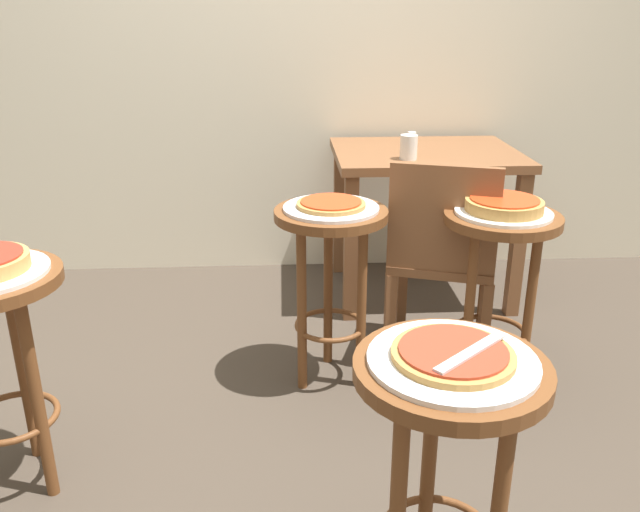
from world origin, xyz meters
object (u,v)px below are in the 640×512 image
Objects in this scene: stool_foreground at (446,433)px; stool_leftside at (498,260)px; wooden_chair at (442,255)px; pizza_rear at (331,204)px; serving_plate_rear at (331,208)px; serving_plate_leftside at (503,212)px; pizza_server_knife at (471,352)px; stool_rear at (331,255)px; condiment_shaker at (412,140)px; pizza_foreground at (453,354)px; dining_table at (425,176)px; cup_near_edge at (409,147)px; pizza_leftside at (504,205)px; serving_plate_foreground at (452,361)px.

stool_foreground is 1.00× the size of stool_leftside.
stool_leftside is 0.81× the size of wooden_chair.
stool_foreground is 2.79× the size of pizza_rear.
serving_plate_rear is 0.41× the size of wooden_chair.
pizza_server_knife is (-0.40, -1.02, 0.03)m from serving_plate_leftside.
stool_rear is at bearing 171.66° from stool_leftside.
pizza_foreground is at bearing -98.20° from condiment_shaker.
wooden_chair is at bearing 13.17° from serving_plate_rear.
serving_plate_rear reaches higher than stool_rear.
dining_table is (-0.09, 0.90, 0.08)m from stool_leftside.
pizza_foreground reaches higher than stool_leftside.
stool_leftside is 6.35× the size of cup_near_edge.
pizza_foreground is 1.10m from pizza_rear.
pizza_server_knife is (-0.40, -1.02, 0.00)m from pizza_leftside.
stool_rear is 2.00× the size of serving_plate_rear.
pizza_rear is (-0.17, 1.08, 0.20)m from stool_foreground.
serving_plate_rear is at bearing 98.92° from serving_plate_foreground.
stool_foreground is 1.22m from wooden_chair.
serving_plate_leftside is 0.34m from wooden_chair.
pizza_server_knife reaches higher than pizza_foreground.
serving_plate_foreground is 1.04× the size of serving_plate_leftside.
stool_leftside is 2.04× the size of serving_plate_leftside.
dining_table is at bearing 79.73° from pizza_foreground.
stool_leftside is 1.11m from pizza_server_knife.
wooden_chair is (0.44, 0.10, -0.25)m from pizza_rear.
condiment_shaker is (0.06, 0.23, -0.01)m from cup_near_edge.
pizza_leftside is at bearing 66.71° from serving_plate_foreground.
serving_plate_leftside is (0.43, 1.00, 0.00)m from serving_plate_foreground.
pizza_rear is 0.29× the size of wooden_chair.
wooden_chair reaches higher than dining_table.
stool_rear is 1.00m from condiment_shaker.
pizza_foreground is 0.37× the size of stool_rear.
stool_rear is at bearing -122.35° from dining_table.
serving_plate_leftside is 0.98× the size of serving_plate_rear.
pizza_server_knife is (0.03, -0.02, 0.03)m from serving_plate_foreground.
serving_plate_rear is 0.40× the size of dining_table.
pizza_rear reaches higher than serving_plate_leftside.
serving_plate_leftside is 0.61m from serving_plate_rear.
pizza_server_knife is (0.03, -0.02, 0.01)m from pizza_foreground.
dining_table is 7.98× the size of cup_near_edge.
condiment_shaker reaches higher than serving_plate_foreground.
pizza_foreground is at bearing -97.40° from cup_near_edge.
pizza_server_knife is at bearing -79.73° from stool_rear.
pizza_foreground is 1.24m from wooden_chair.
serving_plate_foreground is 0.51× the size of stool_leftside.
pizza_foreground is 1.16× the size of pizza_server_knife.
dining_table is at bearing 57.65° from stool_rear.
pizza_leftside is 1.09m from pizza_server_knife.
stool_foreground is at bearing -81.08° from serving_plate_rear.
dining_table is (0.34, 1.90, -0.10)m from serving_plate_foreground.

